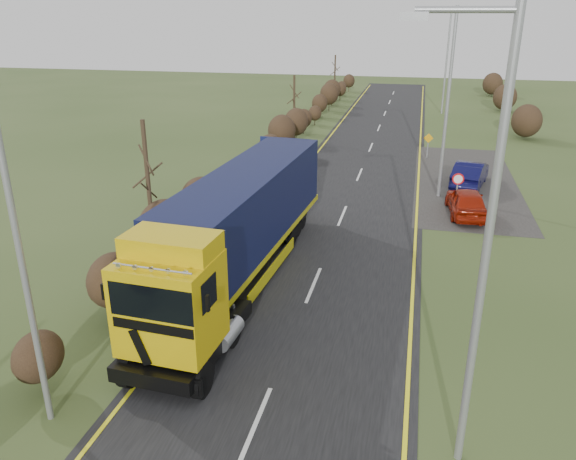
{
  "coord_description": "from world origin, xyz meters",
  "views": [
    {
      "loc": [
        3.37,
        -14.91,
        9.72
      ],
      "look_at": [
        -1.12,
        4.49,
        1.98
      ],
      "focal_mm": 35.0,
      "sensor_mm": 36.0,
      "label": 1
    }
  ],
  "objects_px": {
    "lorry": "(239,224)",
    "streetlight_near": "(481,240)",
    "speed_sign": "(457,186)",
    "car_blue_sedan": "(470,174)",
    "car_red_hatchback": "(466,202)"
  },
  "relations": [
    {
      "from": "lorry",
      "to": "streetlight_near",
      "type": "distance_m",
      "value": 11.22
    },
    {
      "from": "car_blue_sedan",
      "to": "speed_sign",
      "type": "relative_size",
      "value": 2.14
    },
    {
      "from": "car_red_hatchback",
      "to": "car_blue_sedan",
      "type": "bearing_deg",
      "value": -100.16
    },
    {
      "from": "speed_sign",
      "to": "streetlight_near",
      "type": "bearing_deg",
      "value": -92.64
    },
    {
      "from": "lorry",
      "to": "speed_sign",
      "type": "height_order",
      "value": "lorry"
    },
    {
      "from": "lorry",
      "to": "speed_sign",
      "type": "bearing_deg",
      "value": 53.82
    },
    {
      "from": "car_blue_sedan",
      "to": "lorry",
      "type": "bearing_deg",
      "value": 71.13
    },
    {
      "from": "lorry",
      "to": "streetlight_near",
      "type": "relative_size",
      "value": 1.54
    },
    {
      "from": "lorry",
      "to": "car_blue_sedan",
      "type": "height_order",
      "value": "lorry"
    },
    {
      "from": "lorry",
      "to": "car_blue_sedan",
      "type": "relative_size",
      "value": 3.33
    },
    {
      "from": "lorry",
      "to": "streetlight_near",
      "type": "height_order",
      "value": "streetlight_near"
    },
    {
      "from": "lorry",
      "to": "car_blue_sedan",
      "type": "distance_m",
      "value": 18.07
    },
    {
      "from": "car_red_hatchback",
      "to": "speed_sign",
      "type": "xyz_separation_m",
      "value": [
        -0.51,
        0.21,
        0.75
      ]
    },
    {
      "from": "car_red_hatchback",
      "to": "speed_sign",
      "type": "distance_m",
      "value": 0.94
    },
    {
      "from": "streetlight_near",
      "to": "speed_sign",
      "type": "distance_m",
      "value": 18.18
    }
  ]
}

